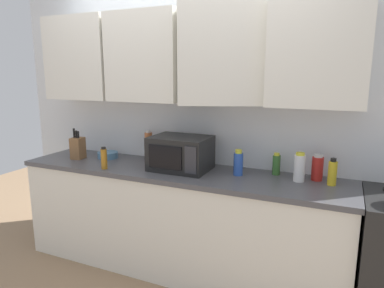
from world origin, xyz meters
The scene contains 12 objects.
wall_back_with_cabinets centered at (0.00, -0.07, 1.58)m, with size 3.68×0.55×2.60m.
counter_run centered at (0.00, -0.30, 0.45)m, with size 2.81×0.63×0.90m.
microwave centered at (0.03, -0.28, 1.04)m, with size 0.48×0.37×0.28m.
knife_block centered at (-1.02, -0.33, 1.00)m, with size 0.12×0.13×0.29m.
bottle_amber_vinegar centered at (-0.57, -0.52, 0.99)m, with size 0.05×0.05×0.19m.
bottle_white_jar centered at (0.97, -0.21, 1.01)m, with size 0.08×0.08×0.22m.
bottle_red_sauce centered at (1.09, -0.13, 1.00)m, with size 0.08×0.08×0.20m.
bottle_spice_jar centered at (-0.38, -0.11, 1.03)m, with size 0.07×0.07×0.28m.
bottle_blue_cleaner centered at (0.51, -0.24, 1.00)m, with size 0.07×0.07×0.21m.
bottle_green_oil centered at (0.79, -0.10, 0.98)m, with size 0.06×0.06×0.18m.
bottle_yellow_mustard centered at (1.20, -0.21, 0.99)m, with size 0.06×0.06×0.20m.
bowl_ceramic_small centered at (-0.78, -0.20, 0.93)m, with size 0.19×0.19×0.06m, color teal.
Camera 1 is at (1.25, -2.79, 1.69)m, focal length 32.23 mm.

